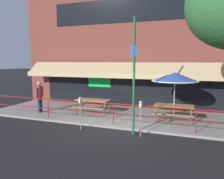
# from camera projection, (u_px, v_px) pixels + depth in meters

# --- Properties ---
(ground_plane) EXTENTS (120.00, 120.00, 0.00)m
(ground_plane) POSITION_uv_depth(u_px,v_px,m) (111.00, 129.00, 9.52)
(ground_plane) COLOR black
(patio_deck) EXTENTS (15.00, 4.00, 0.10)m
(patio_deck) POSITION_uv_depth(u_px,v_px,m) (124.00, 117.00, 11.37)
(patio_deck) COLOR gray
(patio_deck) RESTS_ON ground
(restaurant_building) EXTENTS (15.00, 1.60, 8.34)m
(restaurant_building) POSITION_uv_depth(u_px,v_px,m) (136.00, 40.00, 12.92)
(restaurant_building) COLOR brown
(restaurant_building) RESTS_ON ground
(patio_railing) EXTENTS (13.84, 0.04, 0.97)m
(patio_railing) POSITION_uv_depth(u_px,v_px,m) (113.00, 109.00, 9.69)
(patio_railing) COLOR maroon
(patio_railing) RESTS_ON patio_deck
(picnic_table_left) EXTENTS (1.80, 1.42, 0.76)m
(picnic_table_left) POSITION_uv_depth(u_px,v_px,m) (93.00, 102.00, 11.76)
(picnic_table_left) COLOR #997047
(picnic_table_left) RESTS_ON patio_deck
(picnic_table_centre) EXTENTS (1.80, 1.42, 0.76)m
(picnic_table_centre) POSITION_uv_depth(u_px,v_px,m) (174.00, 108.00, 10.29)
(picnic_table_centre) COLOR #997047
(picnic_table_centre) RESTS_ON patio_deck
(patio_umbrella_centre) EXTENTS (2.14, 2.14, 2.38)m
(patio_umbrella_centre) POSITION_uv_depth(u_px,v_px,m) (175.00, 77.00, 10.16)
(patio_umbrella_centre) COLOR #B7B2A8
(patio_umbrella_centre) RESTS_ON patio_deck
(pedestrian_walking) EXTENTS (0.28, 0.62, 1.71)m
(pedestrian_walking) POSITION_uv_depth(u_px,v_px,m) (40.00, 95.00, 12.01)
(pedestrian_walking) COLOR navy
(pedestrian_walking) RESTS_ON patio_deck
(parking_meter_near) EXTENTS (0.15, 0.16, 1.42)m
(parking_meter_near) POSITION_uv_depth(u_px,v_px,m) (80.00, 103.00, 9.25)
(parking_meter_near) COLOR gray
(parking_meter_near) RESTS_ON ground
(parking_meter_far) EXTENTS (0.15, 0.16, 1.42)m
(parking_meter_far) POSITION_uv_depth(u_px,v_px,m) (141.00, 108.00, 8.35)
(parking_meter_far) COLOR gray
(parking_meter_far) RESTS_ON ground
(street_sign_pole) EXTENTS (0.28, 0.09, 4.59)m
(street_sign_pole) POSITION_uv_depth(u_px,v_px,m) (134.00, 76.00, 8.41)
(street_sign_pole) COLOR #1E6033
(street_sign_pole) RESTS_ON ground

